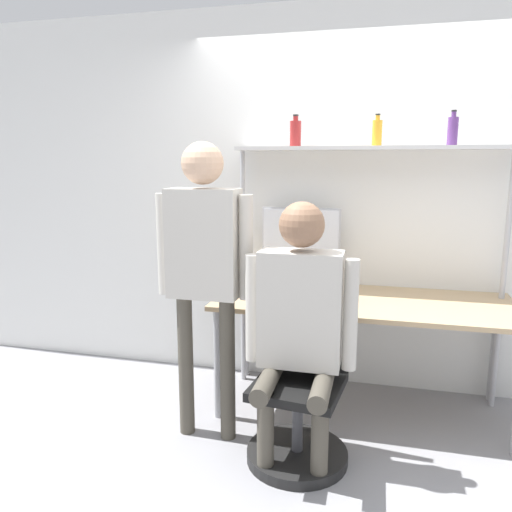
{
  "coord_description": "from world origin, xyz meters",
  "views": [
    {
      "loc": [
        0.08,
        -2.76,
        1.64
      ],
      "look_at": [
        -0.59,
        -0.07,
        1.11
      ],
      "focal_mm": 35.0,
      "sensor_mm": 36.0,
      "label": 1
    }
  ],
  "objects_px": {
    "monitor": "(301,241)",
    "laptop": "(300,293)",
    "person_seated": "(299,314)",
    "person_standing": "(204,253)",
    "bottle_red": "(295,133)",
    "bottle_purple": "(453,131)",
    "bottle_amber": "(377,132)",
    "office_chair": "(300,410)",
    "cell_phone": "(342,307)"
  },
  "relations": [
    {
      "from": "bottle_amber",
      "to": "monitor",
      "type": "bearing_deg",
      "value": 176.91
    },
    {
      "from": "person_seated",
      "to": "person_standing",
      "type": "xyz_separation_m",
      "value": [
        -0.57,
        0.13,
        0.27
      ]
    },
    {
      "from": "laptop",
      "to": "cell_phone",
      "type": "distance_m",
      "value": 0.27
    },
    {
      "from": "laptop",
      "to": "person_standing",
      "type": "xyz_separation_m",
      "value": [
        -0.49,
        -0.38,
        0.3
      ]
    },
    {
      "from": "person_seated",
      "to": "bottle_purple",
      "type": "relative_size",
      "value": 6.6
    },
    {
      "from": "person_seated",
      "to": "bottle_red",
      "type": "relative_size",
      "value": 6.8
    },
    {
      "from": "office_chair",
      "to": "monitor",
      "type": "bearing_deg",
      "value": 99.54
    },
    {
      "from": "laptop",
      "to": "bottle_red",
      "type": "xyz_separation_m",
      "value": [
        -0.12,
        0.43,
        1.0
      ]
    },
    {
      "from": "bottle_amber",
      "to": "bottle_purple",
      "type": "relative_size",
      "value": 0.94
    },
    {
      "from": "monitor",
      "to": "laptop",
      "type": "relative_size",
      "value": 1.93
    },
    {
      "from": "monitor",
      "to": "bottle_purple",
      "type": "height_order",
      "value": "bottle_purple"
    },
    {
      "from": "person_seated",
      "to": "bottle_amber",
      "type": "xyz_separation_m",
      "value": [
        0.34,
        0.94,
        0.97
      ]
    },
    {
      "from": "person_standing",
      "to": "office_chair",
      "type": "bearing_deg",
      "value": -8.75
    },
    {
      "from": "person_standing",
      "to": "monitor",
      "type": "bearing_deg",
      "value": 63.29
    },
    {
      "from": "bottle_purple",
      "to": "office_chair",
      "type": "bearing_deg",
      "value": -131.79
    },
    {
      "from": "bottle_purple",
      "to": "monitor",
      "type": "bearing_deg",
      "value": 178.4
    },
    {
      "from": "person_seated",
      "to": "bottle_red",
      "type": "height_order",
      "value": "bottle_red"
    },
    {
      "from": "laptop",
      "to": "bottle_amber",
      "type": "distance_m",
      "value": 1.16
    },
    {
      "from": "person_seated",
      "to": "person_standing",
      "type": "height_order",
      "value": "person_standing"
    },
    {
      "from": "cell_phone",
      "to": "person_seated",
      "type": "bearing_deg",
      "value": -111.31
    },
    {
      "from": "person_seated",
      "to": "bottle_purple",
      "type": "xyz_separation_m",
      "value": [
        0.81,
        0.94,
        0.98
      ]
    },
    {
      "from": "bottle_purple",
      "to": "cell_phone",
      "type": "bearing_deg",
      "value": -143.46
    },
    {
      "from": "bottle_purple",
      "to": "bottle_red",
      "type": "bearing_deg",
      "value": 180.0
    },
    {
      "from": "bottle_red",
      "to": "bottle_purple",
      "type": "relative_size",
      "value": 0.97
    },
    {
      "from": "monitor",
      "to": "bottle_red",
      "type": "bearing_deg",
      "value": -148.77
    },
    {
      "from": "bottle_red",
      "to": "bottle_amber",
      "type": "xyz_separation_m",
      "value": [
        0.54,
        0.0,
        -0.0
      ]
    },
    {
      "from": "bottle_amber",
      "to": "bottle_purple",
      "type": "bearing_deg",
      "value": -0.0
    },
    {
      "from": "cell_phone",
      "to": "bottle_red",
      "type": "xyz_separation_m",
      "value": [
        -0.38,
        0.46,
        1.06
      ]
    },
    {
      "from": "monitor",
      "to": "person_seated",
      "type": "height_order",
      "value": "person_seated"
    },
    {
      "from": "monitor",
      "to": "cell_phone",
      "type": "xyz_separation_m",
      "value": [
        0.34,
        -0.49,
        -0.32
      ]
    },
    {
      "from": "cell_phone",
      "to": "bottle_red",
      "type": "bearing_deg",
      "value": 129.71
    },
    {
      "from": "monitor",
      "to": "bottle_red",
      "type": "height_order",
      "value": "bottle_red"
    },
    {
      "from": "person_seated",
      "to": "bottle_red",
      "type": "bearing_deg",
      "value": 101.7
    },
    {
      "from": "person_standing",
      "to": "laptop",
      "type": "bearing_deg",
      "value": 37.36
    },
    {
      "from": "monitor",
      "to": "laptop",
      "type": "bearing_deg",
      "value": -80.83
    },
    {
      "from": "monitor",
      "to": "person_standing",
      "type": "height_order",
      "value": "person_standing"
    },
    {
      "from": "monitor",
      "to": "person_standing",
      "type": "xyz_separation_m",
      "value": [
        -0.42,
        -0.84,
        0.05
      ]
    },
    {
      "from": "bottle_red",
      "to": "bottle_amber",
      "type": "height_order",
      "value": "bottle_red"
    },
    {
      "from": "office_chair",
      "to": "laptop",
      "type": "bearing_deg",
      "value": 99.91
    },
    {
      "from": "person_seated",
      "to": "bottle_red",
      "type": "distance_m",
      "value": 1.37
    },
    {
      "from": "laptop",
      "to": "bottle_amber",
      "type": "bearing_deg",
      "value": 45.74
    },
    {
      "from": "cell_phone",
      "to": "office_chair",
      "type": "xyz_separation_m",
      "value": [
        -0.18,
        -0.44,
        -0.48
      ]
    },
    {
      "from": "monitor",
      "to": "person_seated",
      "type": "distance_m",
      "value": 1.0
    },
    {
      "from": "bottle_amber",
      "to": "bottle_purple",
      "type": "xyz_separation_m",
      "value": [
        0.46,
        -0.0,
        0.01
      ]
    },
    {
      "from": "laptop",
      "to": "cell_phone",
      "type": "bearing_deg",
      "value": -6.11
    },
    {
      "from": "office_chair",
      "to": "person_standing",
      "type": "distance_m",
      "value": 1.02
    },
    {
      "from": "cell_phone",
      "to": "bottle_amber",
      "type": "distance_m",
      "value": 1.16
    },
    {
      "from": "office_chair",
      "to": "person_seated",
      "type": "relative_size",
      "value": 0.64
    },
    {
      "from": "monitor",
      "to": "bottle_red",
      "type": "xyz_separation_m",
      "value": [
        -0.04,
        -0.03,
        0.74
      ]
    },
    {
      "from": "bottle_purple",
      "to": "bottle_amber",
      "type": "bearing_deg",
      "value": 180.0
    }
  ]
}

